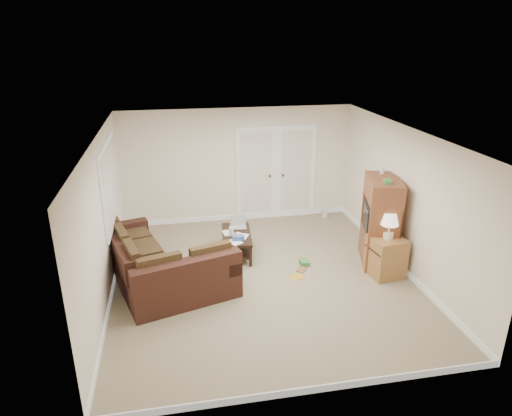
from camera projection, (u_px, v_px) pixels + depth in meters
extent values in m
plane|color=gray|center=(263.00, 278.00, 7.85)|extent=(5.50, 5.50, 0.00)
cube|color=white|center=(263.00, 134.00, 6.96)|extent=(5.00, 5.50, 0.02)
cube|color=white|center=(103.00, 222.00, 6.97)|extent=(0.02, 5.50, 2.50)
cube|color=white|center=(405.00, 201.00, 7.84)|extent=(0.02, 5.50, 2.50)
cube|color=white|center=(238.00, 166.00, 9.93)|extent=(5.00, 0.02, 2.50)
cube|color=white|center=(314.00, 302.00, 4.88)|extent=(5.00, 0.02, 2.50)
cube|color=silver|center=(256.00, 175.00, 10.05)|extent=(0.90, 0.04, 2.13)
cube|color=silver|center=(295.00, 173.00, 10.20)|extent=(0.90, 0.04, 2.13)
cube|color=white|center=(256.00, 173.00, 10.01)|extent=(0.68, 0.02, 1.80)
cube|color=white|center=(296.00, 171.00, 10.16)|extent=(0.68, 0.02, 1.80)
cube|color=silver|center=(110.00, 183.00, 7.78)|extent=(0.04, 1.92, 1.42)
cube|color=white|center=(111.00, 183.00, 7.79)|extent=(0.02, 1.74, 1.24)
cube|color=#3A1E16|center=(139.00, 263.00, 7.93)|extent=(1.44, 2.33, 0.40)
cube|color=#3A1E16|center=(118.00, 246.00, 7.65)|extent=(0.84, 2.15, 0.41)
cube|color=#3A1E16|center=(125.00, 228.00, 8.63)|extent=(0.88, 0.46, 0.21)
cube|color=#45321B|center=(142.00, 249.00, 7.87)|extent=(1.14, 2.16, 0.11)
cube|color=#3A1E16|center=(183.00, 286.00, 7.21)|extent=(1.88, 1.31, 0.40)
cube|color=#3A1E16|center=(188.00, 273.00, 6.81)|extent=(1.70, 0.71, 0.41)
cube|color=#3A1E16|center=(225.00, 259.00, 7.42)|extent=(0.46, 0.88, 0.21)
cube|color=#45321B|center=(180.00, 270.00, 7.18)|extent=(1.71, 1.01, 0.11)
cube|color=black|center=(225.00, 253.00, 7.38)|extent=(0.51, 0.81, 0.03)
cube|color=#AC2512|center=(220.00, 247.00, 7.55)|extent=(0.32, 0.20, 0.02)
cube|color=black|center=(236.00, 235.00, 8.55)|extent=(0.63, 1.11, 0.05)
cube|color=black|center=(237.00, 247.00, 8.65)|extent=(0.55, 1.03, 0.03)
cylinder|color=silver|center=(231.00, 231.00, 8.46)|extent=(0.09, 0.09, 0.15)
cylinder|color=#AC2512|center=(231.00, 224.00, 8.41)|extent=(0.01, 0.01, 0.14)
cube|color=#3452AA|center=(238.00, 238.00, 8.26)|extent=(0.22, 0.14, 0.09)
cube|color=white|center=(237.00, 236.00, 8.45)|extent=(0.40, 0.61, 0.00)
cube|color=brown|center=(378.00, 246.00, 8.34)|extent=(0.80, 1.11, 0.60)
cube|color=brown|center=(384.00, 190.00, 7.95)|extent=(0.80, 1.11, 0.40)
cube|color=black|center=(380.00, 219.00, 8.14)|extent=(0.62, 0.71, 0.50)
cube|color=black|center=(366.00, 217.00, 8.16)|extent=(0.15, 0.50, 0.40)
cube|color=#3B833C|center=(388.00, 182.00, 7.63)|extent=(0.16, 0.21, 0.06)
cylinder|color=silver|center=(382.00, 171.00, 8.13)|extent=(0.07, 0.07, 0.12)
cube|color=#A26F3B|center=(386.00, 256.00, 7.85)|extent=(0.60, 0.60, 0.70)
cylinder|color=silver|center=(388.00, 235.00, 7.70)|extent=(0.17, 0.17, 0.11)
cylinder|color=silver|center=(389.00, 228.00, 7.66)|extent=(0.03, 0.03, 0.15)
cone|color=beige|center=(390.00, 219.00, 7.60)|extent=(0.30, 0.30, 0.19)
cube|color=silver|center=(324.00, 212.00, 10.39)|extent=(0.11, 0.10, 0.27)
cube|color=gold|center=(297.00, 277.00, 7.88)|extent=(0.28, 0.24, 0.01)
cube|color=#3B833C|center=(304.00, 262.00, 8.30)|extent=(0.16, 0.21, 0.08)
imported|color=brown|center=(297.00, 269.00, 8.15)|extent=(0.24, 0.26, 0.02)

